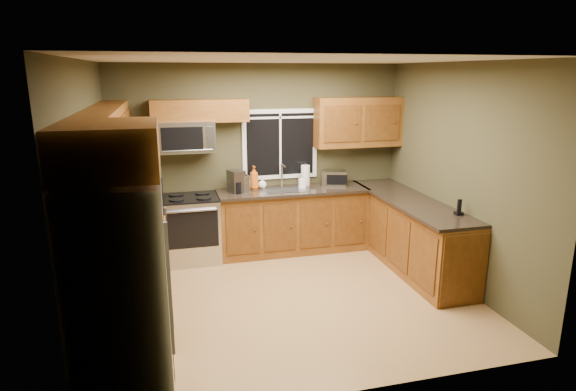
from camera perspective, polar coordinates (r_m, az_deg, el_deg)
name	(u,v)px	position (r m, az deg, el deg)	size (l,w,h in m)	color
floor	(291,297)	(5.80, 0.39, -11.96)	(4.20, 4.20, 0.00)	#9C7545
ceiling	(292,60)	(5.20, 0.44, 15.79)	(4.20, 4.20, 0.00)	white
back_wall	(260,159)	(7.06, -3.34, 4.40)	(4.20, 4.20, 0.00)	#3B3821
front_wall	(352,239)	(3.69, 7.61, -5.11)	(4.20, 4.20, 0.00)	#3B3821
left_wall	(90,198)	(5.23, -22.45, -0.27)	(3.60, 3.60, 0.00)	#3B3821
right_wall	(458,176)	(6.20, 19.53, 2.18)	(3.60, 3.60, 0.00)	#3B3821
window	(280,144)	(7.07, -0.93, 6.10)	(1.12, 0.03, 1.02)	white
base_cabinets_left	(131,261)	(5.91, -18.12, -7.41)	(0.60, 2.65, 0.90)	brown
countertop_left	(130,222)	(5.76, -18.23, -3.05)	(0.65, 2.65, 0.04)	black
base_cabinets_back	(293,221)	(7.08, 0.54, -3.06)	(2.17, 0.60, 0.90)	brown
countertop_back	(293,191)	(6.93, 0.61, 0.59)	(2.17, 0.65, 0.04)	black
base_cabinets_peninsula	(410,234)	(6.73, 14.21, -4.46)	(0.60, 2.52, 0.90)	brown
countertop_peninsula	(410,201)	(6.59, 14.24, -0.58)	(0.65, 2.50, 0.04)	black
upper_cabinets_left	(107,140)	(5.57, -20.64, 6.12)	(0.33, 2.65, 0.72)	brown
upper_cabinets_back_left	(200,111)	(6.69, -10.41, 9.86)	(1.30, 0.33, 0.30)	brown
upper_cabinets_back_right	(358,122)	(7.25, 8.31, 8.61)	(1.30, 0.33, 0.72)	brown
upper_cabinet_over_fridge	(108,149)	(3.78, -20.55, 5.19)	(0.72, 0.90, 0.38)	brown
refrigerator	(121,290)	(4.10, -19.13, -10.56)	(0.74, 0.90, 1.80)	#B7B7BC
range	(191,228)	(6.83, -11.38, -3.84)	(0.76, 0.69, 0.94)	#B7B7BC
microwave	(186,137)	(6.69, -11.98, 6.84)	(0.76, 0.41, 0.42)	#B7B7BC
sink	(285,189)	(6.91, -0.35, 0.83)	(0.60, 0.42, 0.36)	slate
toaster_oven	(334,178)	(7.18, 5.45, 2.09)	(0.41, 0.36, 0.22)	#B7B7BC
coffee_maker	(236,182)	(6.75, -6.13, 1.58)	(0.25, 0.30, 0.31)	slate
kettle	(245,183)	(6.77, -5.14, 1.51)	(0.17, 0.17, 0.28)	#B7B7BC
paper_towel_roll	(305,175)	(7.12, 2.07, 2.39)	(0.17, 0.17, 0.34)	white
soap_bottle_a	(254,178)	(6.93, -4.05, 2.14)	(0.13, 0.13, 0.33)	#D35F13
soap_bottle_b	(302,181)	(6.97, 1.67, 1.69)	(0.09, 0.09, 0.20)	white
soap_bottle_c	(262,183)	(6.99, -3.07, 1.50)	(0.12, 0.12, 0.15)	white
cordless_phone	(459,210)	(6.02, 19.60, -1.65)	(0.09, 0.09, 0.19)	black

